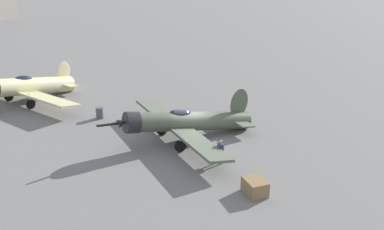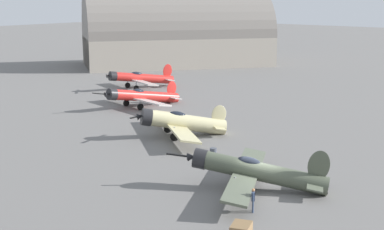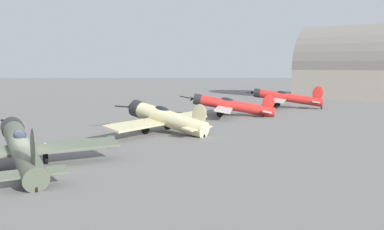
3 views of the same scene
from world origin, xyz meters
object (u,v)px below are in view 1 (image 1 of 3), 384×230
Objects in this scene: airplane_mid_apron at (28,87)px; fuel_drum at (100,113)px; ground_crew_mechanic at (220,149)px; equipment_crate at (255,187)px; airplane_foreground at (186,122)px.

fuel_drum is (-7.03, 4.08, -0.95)m from airplane_mid_apron.
ground_crew_mechanic is 4.14m from equipment_crate.
airplane_mid_apron is (13.92, -8.42, 0.03)m from airplane_foreground.
ground_crew_mechanic reaches higher than fuel_drum.
airplane_mid_apron reaches higher than equipment_crate.
airplane_foreground is at bearing 147.76° from fuel_drum.
ground_crew_mechanic reaches higher than equipment_crate.
airplane_mid_apron is 7.35× the size of ground_crew_mechanic.
airplane_foreground is 8.36m from equipment_crate.
equipment_crate is (-1.63, 3.77, -0.52)m from ground_crew_mechanic.
fuel_drum is at bearing -58.51° from airplane_foreground.
airplane_mid_apron reaches higher than ground_crew_mechanic.
airplane_mid_apron is 8.18m from fuel_drum.
airplane_mid_apron is 6.97× the size of equipment_crate.
fuel_drum is (10.71, -11.72, 0.02)m from equipment_crate.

